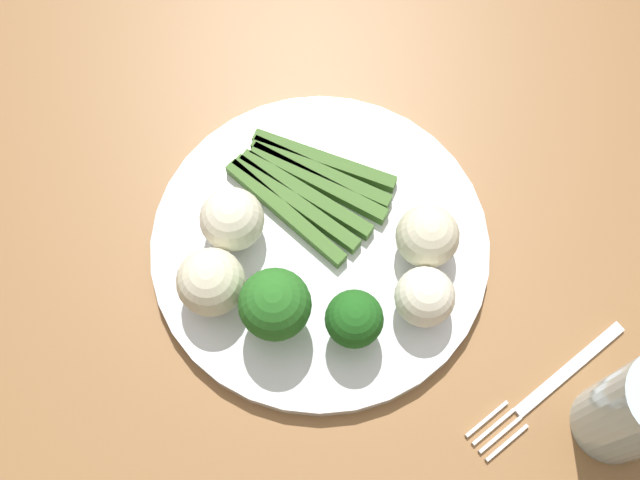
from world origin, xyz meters
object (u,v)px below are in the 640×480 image
cauliflower_back (425,297)px  cauliflower_mid (211,282)px  water_glass (639,411)px  fork (547,388)px  asparagus_bundle (309,189)px  broccoli_outer_edge (275,305)px  dining_table (318,235)px  broccoli_right (354,319)px  cauliflower_front_left (427,236)px  cauliflower_left (232,219)px  plate (320,245)px

cauliflower_back → cauliflower_mid: bearing=41.4°
water_glass → fork: bearing=14.3°
asparagus_bundle → fork: (-0.26, -0.02, -0.02)m
broccoli_outer_edge → cauliflower_back: 0.12m
water_glass → broccoli_outer_edge: bearing=28.1°
dining_table → asparagus_bundle: asparagus_bundle is taller
dining_table → cauliflower_mid: size_ratio=23.14×
broccoli_right → cauliflower_front_left: size_ratio=1.07×
broccoli_outer_edge → cauliflower_mid: bearing=21.6°
broccoli_right → cauliflower_mid: size_ratio=1.02×
broccoli_right → broccoli_outer_edge: broccoli_outer_edge is taller
fork → cauliflower_front_left: bearing=-88.3°
cauliflower_left → fork: cauliflower_left is taller
fork → water_glass: 0.08m
broccoli_right → cauliflower_back: 0.06m
cauliflower_mid → fork: bearing=-150.6°
asparagus_bundle → cauliflower_front_left: size_ratio=2.74×
plate → cauliflower_left: bearing=37.7°
cauliflower_front_left → cauliflower_mid: 0.18m
dining_table → cauliflower_back: size_ratio=26.29×
plate → cauliflower_front_left: bearing=-138.3°
asparagus_bundle → cauliflower_left: 0.08m
dining_table → plate: size_ratio=4.45×
asparagus_bundle → broccoli_outer_edge: bearing=-70.2°
plate → cauliflower_back: (-0.10, -0.02, 0.03)m
cauliflower_mid → water_glass: (-0.31, -0.16, 0.02)m
asparagus_bundle → dining_table: bearing=64.4°
cauliflower_front_left → water_glass: bearing=179.9°
dining_table → water_glass: (-0.31, -0.02, 0.17)m
cauliflower_front_left → water_glass: 0.21m
dining_table → broccoli_right: 0.20m
cauliflower_front_left → cauliflower_back: 0.05m
dining_table → fork: bearing=-178.1°
cauliflower_back → fork: bearing=-167.7°
cauliflower_back → cauliflower_mid: cauliflower_mid is taller
fork → cauliflower_back: bearing=-70.8°
cauliflower_mid → fork: (-0.25, -0.14, -0.04)m
broccoli_outer_edge → cauliflower_front_left: 0.14m
plate → fork: bearing=-168.3°
cauliflower_front_left → cauliflower_back: size_ratio=1.08×
plate → cauliflower_back: cauliflower_back is taller
broccoli_right → cauliflower_front_left: bearing=-85.2°
broccoli_right → cauliflower_front_left: 0.10m
broccoli_outer_edge → fork: size_ratio=0.43×
cauliflower_front_left → broccoli_outer_edge: bearing=72.3°
cauliflower_front_left → fork: cauliflower_front_left is taller
asparagus_bundle → fork: 0.26m
broccoli_outer_edge → cauliflower_mid: size_ratio=1.26×
cauliflower_left → broccoli_right: bearing=-176.0°
cauliflower_front_left → broccoli_right: bearing=94.8°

